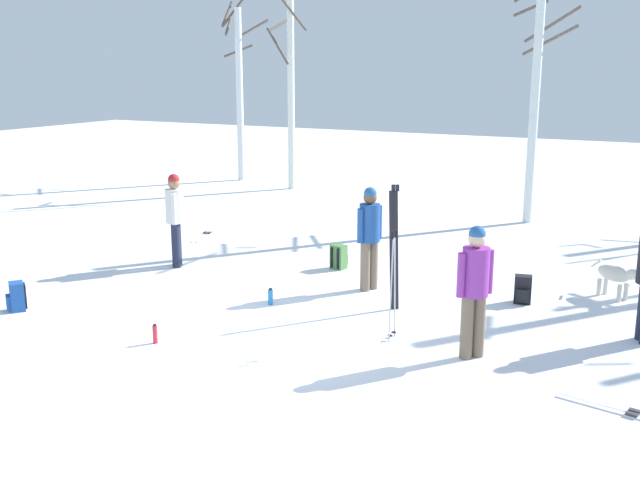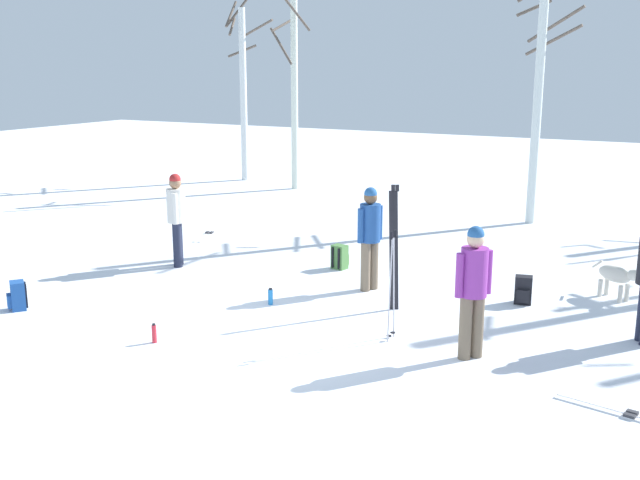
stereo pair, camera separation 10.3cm
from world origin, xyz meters
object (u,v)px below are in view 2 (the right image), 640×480
ski_pair_planted_0 (394,248)px  birch_tree_1 (294,92)px  birch_tree_2 (541,64)px  water_bottle_1 (270,297)px  birch_tree_0 (243,88)px  dog (617,276)px  ski_poles_0 (392,282)px  person_3 (177,214)px  backpack_1 (17,296)px  water_bottle_0 (154,334)px  ski_pair_lying_0 (635,417)px  ski_pair_lying_1 (210,233)px  person_0 (473,284)px  backpack_0 (523,290)px  backpack_2 (340,257)px  person_1 (370,232)px

ski_pair_planted_0 → birch_tree_1: size_ratio=0.35×
ski_pair_planted_0 → birch_tree_2: (0.42, 7.46, 2.67)m
water_bottle_1 → birch_tree_0: size_ratio=0.05×
dog → ski_poles_0: ski_poles_0 is taller
birch_tree_0 → ski_poles_0: bearing=-48.8°
person_3 → backpack_1: person_3 is taller
backpack_1 → water_bottle_0: backpack_1 is taller
dog → ski_pair_lying_0: 4.31m
person_3 → backpack_1: (-0.56, -3.17, -0.77)m
ski_pair_planted_0 → ski_pair_lying_1: size_ratio=1.10×
person_0 → backpack_0: 2.64m
person_3 → ski_pair_planted_0: size_ratio=0.89×
person_3 → water_bottle_1: 3.07m
ski_poles_0 → birch_tree_1: (-7.38, 10.27, 2.04)m
dog → ski_pair_planted_0: bearing=-144.4°
backpack_1 → ski_pair_planted_0: bearing=28.0°
dog → backpack_1: dog is taller
person_3 → ski_poles_0: person_3 is taller
ski_pair_planted_0 → backpack_0: bearing=35.7°
person_0 → backpack_2: 4.58m
person_3 → dog: 7.61m
person_0 → birch_tree_2: 9.25m
person_3 → ski_pair_planted_0: (4.47, -0.49, -0.03)m
ski_pair_planted_0 → backpack_0: 2.20m
person_3 → birch_tree_2: birch_tree_2 is taller
person_1 → ski_poles_0: person_1 is taller
ski_pair_lying_1 → backpack_2: (3.82, -1.26, 0.20)m
ski_pair_lying_0 → water_bottle_0: (-5.94, -0.66, 0.12)m
water_bottle_0 → birch_tree_2: 11.17m
backpack_0 → ski_pair_lying_1: bearing=166.4°
water_bottle_1 → ski_pair_lying_1: bearing=136.2°
dog → ski_pair_lying_1: (-8.50, 0.86, -0.38)m
ski_poles_0 → backpack_0: bearing=63.0°
backpack_2 → ski_pair_lying_0: bearing=-35.4°
ski_pair_lying_1 → birch_tree_1: birch_tree_1 is taller
person_3 → ski_pair_lying_1: size_ratio=0.98×
birch_tree_2 → person_1: bearing=-99.8°
person_3 → ski_pair_lying_0: 8.59m
backpack_1 → person_0: bearing=11.6°
ski_pair_lying_1 → backpack_2: backpack_2 is taller
birch_tree_2 → water_bottle_1: bearing=-105.0°
dog → backpack_2: bearing=-175.2°
ski_pair_planted_0 → birch_tree_1: 11.57m
water_bottle_0 → person_1: bearing=66.4°
person_3 → backpack_1: bearing=-100.0°
birch_tree_0 → birch_tree_2: (9.63, -2.42, 0.74)m
ski_pair_lying_1 → birch_tree_0: bearing=117.8°
ski_pair_lying_1 → birch_tree_0: 8.33m
person_3 → ski_pair_lying_1: 2.87m
dog → birch_tree_2: 6.75m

